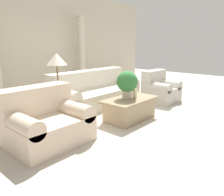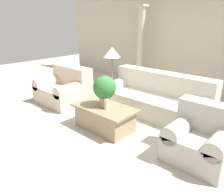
# 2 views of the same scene
# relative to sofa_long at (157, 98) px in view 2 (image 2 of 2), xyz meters

# --- Properties ---
(ground_plane) EXTENTS (16.00, 16.00, 0.00)m
(ground_plane) POSITION_rel_sofa_long_xyz_m (-0.25, -0.88, -0.35)
(ground_plane) COLOR #BCB2A3
(wall_back) EXTENTS (10.00, 0.06, 3.20)m
(wall_back) POSITION_rel_sofa_long_xyz_m (-0.25, 2.13, 1.25)
(wall_back) COLOR beige
(wall_back) RESTS_ON ground_plane
(sofa_long) EXTENTS (2.40, 0.99, 0.89)m
(sofa_long) POSITION_rel_sofa_long_xyz_m (0.00, 0.00, 0.00)
(sofa_long) COLOR beige
(sofa_long) RESTS_ON ground_plane
(loveseat) EXTENTS (1.20, 0.99, 0.89)m
(loveseat) POSITION_rel_sofa_long_xyz_m (-2.08, -0.97, 0.01)
(loveseat) COLOR beige
(loveseat) RESTS_ON ground_plane
(coffee_table) EXTENTS (1.20, 0.68, 0.45)m
(coffee_table) POSITION_rel_sofa_long_xyz_m (-0.31, -1.35, -0.12)
(coffee_table) COLOR #998466
(coffee_table) RESTS_ON ground_plane
(potted_plant) EXTENTS (0.44, 0.44, 0.58)m
(potted_plant) POSITION_rel_sofa_long_xyz_m (-0.35, -1.30, 0.44)
(potted_plant) COLOR #B2A893
(potted_plant) RESTS_ON coffee_table
(pillar_candle) EXTENTS (0.09, 0.09, 0.20)m
(pillar_candle) POSITION_rel_sofa_long_xyz_m (-0.21, -1.40, 0.20)
(pillar_candle) COLOR beige
(pillar_candle) RESTS_ON coffee_table
(floor_lamp) EXTENTS (0.42, 0.42, 1.38)m
(floor_lamp) POSITION_rel_sofa_long_xyz_m (-1.22, -0.14, 0.85)
(floor_lamp) COLOR brown
(floor_lamp) RESTS_ON ground_plane
(column_left) EXTENTS (0.30, 0.30, 2.42)m
(column_left) POSITION_rel_sofa_long_xyz_m (-1.70, 1.70, 0.89)
(column_left) COLOR beige
(column_left) RESTS_ON ground_plane
(armchair) EXTENTS (0.88, 0.79, 0.85)m
(armchair) POSITION_rel_sofa_long_xyz_m (1.42, -1.10, 0.00)
(armchair) COLOR #B7B2A8
(armchair) RESTS_ON ground_plane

